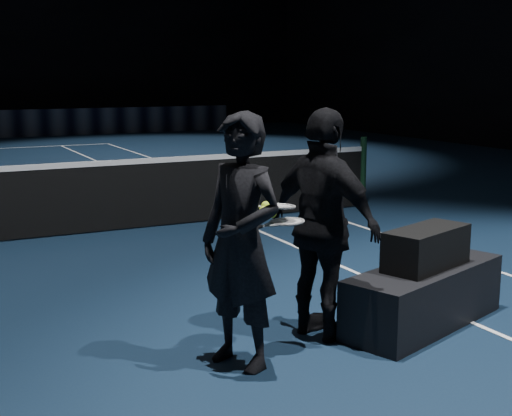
{
  "coord_description": "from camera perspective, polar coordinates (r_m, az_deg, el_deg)",
  "views": [
    {
      "loc": [
        -0.09,
        -9.18,
        2.07
      ],
      "look_at": [
        2.17,
        -4.69,
        1.12
      ],
      "focal_mm": 50.0,
      "sensor_mm": 36.0,
      "label": 1
    }
  ],
  "objects": [
    {
      "name": "racket_upper",
      "position": [
        5.25,
        1.82,
        0.16
      ],
      "size": [
        0.71,
        0.43,
        0.1
      ],
      "primitive_type": null,
      "rotation": [
        0.0,
        0.1,
        0.33
      ],
      "color": "black",
      "rests_on": "player_b"
    },
    {
      "name": "racket_bag",
      "position": [
        6.02,
        13.48,
        -3.11
      ],
      "size": [
        0.9,
        0.61,
        0.33
      ],
      "primitive_type": "cube",
      "rotation": [
        0.0,
        0.0,
        0.34
      ],
      "color": "black",
      "rests_on": "player_bench"
    },
    {
      "name": "net_post_right",
      "position": [
        11.35,
        8.55,
        2.88
      ],
      "size": [
        0.1,
        0.1,
        1.1
      ],
      "primitive_type": "cylinder",
      "color": "black",
      "rests_on": "floor"
    },
    {
      "name": "tennis_balls",
      "position": [
        5.13,
        0.91,
        -0.25
      ],
      "size": [
        0.12,
        0.1,
        0.12
      ],
      "primitive_type": null,
      "color": "#A3C329",
      "rests_on": "racket_upper"
    },
    {
      "name": "player_b",
      "position": [
        5.57,
        5.45,
        -1.36
      ],
      "size": [
        0.74,
        1.15,
        1.82
      ],
      "primitive_type": "imported",
      "rotation": [
        0.0,
        0.0,
        1.87
      ],
      "color": "black",
      "rests_on": "floor"
    },
    {
      "name": "player_bench",
      "position": [
        6.13,
        13.31,
        -6.88
      ],
      "size": [
        1.75,
        1.07,
        0.5
      ],
      "primitive_type": "cube",
      "rotation": [
        0.0,
        0.0,
        0.34
      ],
      "color": "black",
      "rests_on": "floor"
    },
    {
      "name": "racket_lower",
      "position": [
        5.28,
        2.5,
        -1.1
      ],
      "size": [
        0.71,
        0.39,
        0.03
      ],
      "primitive_type": null,
      "rotation": [
        0.0,
        0.0,
        0.26
      ],
      "color": "black",
      "rests_on": "player_a"
    },
    {
      "name": "player_a",
      "position": [
        5.0,
        -1.21,
        -2.73
      ],
      "size": [
        0.67,
        0.78,
        1.82
      ],
      "primitive_type": "imported",
      "rotation": [
        0.0,
        0.0,
        -1.15
      ],
      "color": "black",
      "rests_on": "floor"
    },
    {
      "name": "bag_signature",
      "position": [
        5.89,
        14.6,
        -3.47
      ],
      "size": [
        0.37,
        0.13,
        0.11
      ],
      "primitive_type": "cube",
      "rotation": [
        0.0,
        0.0,
        0.34
      ],
      "color": "white",
      "rests_on": "racket_bag"
    }
  ]
}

